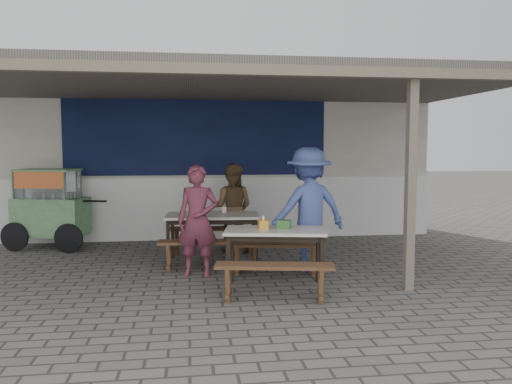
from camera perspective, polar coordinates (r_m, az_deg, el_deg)
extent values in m
plane|color=#625E59|center=(6.97, -4.50, -9.70)|extent=(60.00, 60.00, 0.00)
cube|color=beige|center=(10.34, -5.66, 4.89)|extent=(9.00, 1.20, 3.50)
cube|color=white|center=(9.78, -5.47, -1.87)|extent=(9.00, 0.10, 1.20)
cube|color=#0E1843|center=(9.72, -6.74, 6.64)|extent=(5.00, 0.03, 1.60)
cube|color=#5C574F|center=(7.80, -5.05, 12.23)|extent=(9.00, 4.20, 0.12)
cube|color=#726856|center=(5.76, -4.10, 13.83)|extent=(9.00, 0.12, 0.12)
cube|color=#726856|center=(6.44, 17.25, 1.08)|extent=(0.11, 0.11, 2.70)
cube|color=beige|center=(7.75, -4.99, -2.70)|extent=(1.47, 0.86, 0.04)
cube|color=black|center=(7.76, -4.99, -3.14)|extent=(1.37, 0.75, 0.06)
cube|color=black|center=(7.54, -10.01, -5.86)|extent=(0.05, 0.05, 0.71)
cube|color=black|center=(7.51, -0.02, -5.83)|extent=(0.05, 0.05, 0.71)
cube|color=black|center=(8.16, -9.52, -5.02)|extent=(0.05, 0.05, 0.71)
cube|color=black|center=(8.13, -0.31, -4.98)|extent=(0.05, 0.05, 0.71)
cube|color=brown|center=(7.21, -5.08, -5.70)|extent=(1.54, 0.38, 0.04)
cube|color=brown|center=(7.29, -9.92, -7.43)|extent=(0.07, 0.28, 0.41)
cube|color=brown|center=(7.26, -0.20, -7.40)|extent=(0.07, 0.28, 0.41)
cube|color=brown|center=(8.38, -4.89, -4.18)|extent=(1.54, 0.38, 0.04)
cube|color=brown|center=(8.46, -9.04, -5.69)|extent=(0.07, 0.28, 0.41)
cube|color=brown|center=(8.43, -0.69, -5.67)|extent=(0.07, 0.28, 0.41)
cube|color=beige|center=(6.31, 2.18, -4.45)|extent=(1.35, 0.86, 0.04)
cube|color=black|center=(6.32, 2.18, -4.99)|extent=(1.24, 0.75, 0.06)
cube|color=black|center=(6.15, -3.21, -8.26)|extent=(0.05, 0.05, 0.71)
cube|color=black|center=(6.14, 7.51, -8.32)|extent=(0.05, 0.05, 0.71)
cube|color=black|center=(6.66, -2.74, -7.22)|extent=(0.05, 0.05, 0.71)
cube|color=black|center=(6.66, 7.13, -7.27)|extent=(0.05, 0.05, 0.71)
cube|color=brown|center=(5.75, 2.11, -8.43)|extent=(1.38, 0.52, 0.04)
cube|color=brown|center=(5.83, -3.18, -10.52)|extent=(0.10, 0.28, 0.41)
cube|color=brown|center=(5.82, 7.40, -10.58)|extent=(0.10, 0.28, 0.41)
cube|color=brown|center=(6.98, 2.22, -6.04)|extent=(1.38, 0.52, 0.04)
cube|color=brown|center=(7.05, -2.13, -7.79)|extent=(0.10, 0.28, 0.41)
cube|color=brown|center=(7.04, 6.55, -7.84)|extent=(0.10, 0.28, 0.41)
cube|color=#74A870|center=(9.52, -22.35, -2.51)|extent=(1.33, 0.92, 0.63)
cube|color=#74A870|center=(9.57, -22.28, -4.48)|extent=(1.28, 0.87, 0.04)
cylinder|color=black|center=(9.54, -25.88, -4.64)|extent=(0.50, 0.17, 0.50)
cylinder|color=black|center=(9.04, -20.63, -4.97)|extent=(0.50, 0.17, 0.50)
cube|color=silver|center=(9.49, -22.69, 0.85)|extent=(1.09, 0.78, 0.49)
cube|color=#74A870|center=(9.48, -22.75, 2.33)|extent=(1.14, 0.82, 0.04)
cube|color=#E63B36|center=(9.24, -23.61, 1.24)|extent=(0.87, 0.25, 0.29)
cylinder|color=black|center=(9.16, -18.51, -0.99)|extent=(0.61, 0.20, 0.04)
imported|color=brown|center=(6.94, -6.68, -3.27)|extent=(0.62, 0.46, 1.54)
imported|color=brown|center=(8.56, -2.72, -1.79)|extent=(0.89, 0.79, 1.51)
imported|color=#46589F|center=(7.24, 6.00, -1.94)|extent=(1.27, 0.89, 1.79)
cube|color=orange|center=(6.30, 0.84, -3.74)|extent=(0.12, 0.12, 0.12)
cube|color=#32652D|center=(6.35, 3.23, -3.71)|extent=(0.19, 0.16, 0.11)
cylinder|color=white|center=(7.96, -3.68, -2.02)|extent=(0.08, 0.08, 0.09)
imported|color=white|center=(7.84, -6.43, -2.29)|extent=(0.21, 0.21, 0.05)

